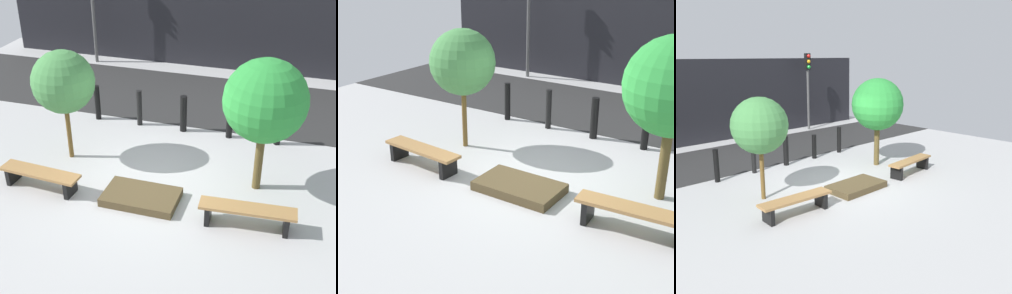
% 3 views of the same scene
% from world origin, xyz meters
% --- Properties ---
extents(ground_plane, '(18.00, 18.00, 0.00)m').
position_xyz_m(ground_plane, '(0.00, 0.00, 0.00)').
color(ground_plane, '#AFAFAF').
extents(road_strip, '(18.00, 3.86, 0.01)m').
position_xyz_m(road_strip, '(0.00, 4.97, 0.01)').
color(road_strip, '#2A2A2A').
rests_on(road_strip, ground).
extents(building_facade, '(16.20, 0.50, 3.51)m').
position_xyz_m(building_facade, '(0.00, 8.09, 1.75)').
color(building_facade, black).
rests_on(building_facade, ground).
extents(bench_left, '(1.85, 0.54, 0.43)m').
position_xyz_m(bench_left, '(-2.25, -0.74, 0.32)').
color(bench_left, black).
rests_on(bench_left, ground).
extents(bench_right, '(1.89, 0.52, 0.46)m').
position_xyz_m(bench_right, '(2.25, -0.74, 0.33)').
color(bench_right, black).
rests_on(bench_right, ground).
extents(planter_bed, '(1.58, 0.95, 0.18)m').
position_xyz_m(planter_bed, '(0.00, -0.54, 0.09)').
color(planter_bed, '#4E4027').
rests_on(planter_bed, ground).
extents(tree_behind_left_bench, '(1.44, 1.44, 2.68)m').
position_xyz_m(tree_behind_left_bench, '(-2.25, 0.67, 1.95)').
color(tree_behind_left_bench, brown).
rests_on(tree_behind_left_bench, ground).
extents(tree_behind_right_bench, '(1.72, 1.72, 2.94)m').
position_xyz_m(tree_behind_right_bench, '(2.25, 0.67, 2.07)').
color(tree_behind_right_bench, brown).
rests_on(tree_behind_right_bench, ground).
extents(bollard_far_left, '(0.15, 0.15, 0.99)m').
position_xyz_m(bollard_far_left, '(-2.49, 2.79, 0.50)').
color(bollard_far_left, black).
rests_on(bollard_far_left, ground).
extents(bollard_left, '(0.14, 0.14, 1.01)m').
position_xyz_m(bollard_left, '(-1.25, 2.79, 0.50)').
color(bollard_left, black).
rests_on(bollard_left, ground).
extents(bollard_center, '(0.18, 0.18, 1.01)m').
position_xyz_m(bollard_center, '(0.00, 2.79, 0.50)').
color(bollard_center, black).
rests_on(bollard_center, ground).
extents(bollard_right, '(0.16, 0.16, 0.88)m').
position_xyz_m(bollard_right, '(1.25, 2.79, 0.44)').
color(bollard_right, black).
rests_on(bollard_right, ground).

